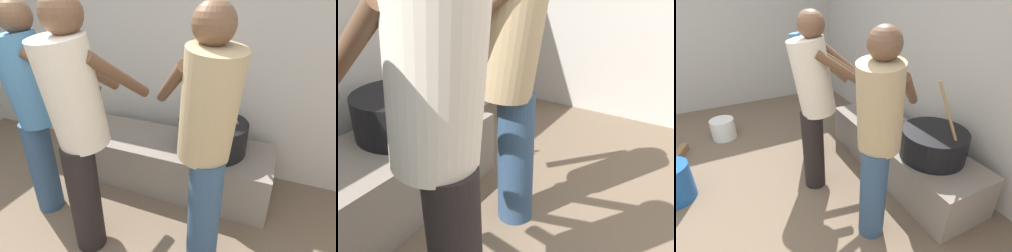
{
  "view_description": "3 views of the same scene",
  "coord_description": "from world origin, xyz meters",
  "views": [
    {
      "loc": [
        1.04,
        -0.17,
        1.6
      ],
      "look_at": [
        0.58,
        0.95,
        1.01
      ],
      "focal_mm": 28.98,
      "sensor_mm": 36.0,
      "label": 1
    },
    {
      "loc": [
        -0.77,
        0.2,
        1.44
      ],
      "look_at": [
        0.39,
        0.92,
        0.78
      ],
      "focal_mm": 39.77,
      "sensor_mm": 36.0,
      "label": 2
    },
    {
      "loc": [
        2.01,
        0.2,
        1.77
      ],
      "look_at": [
        0.58,
        0.94,
        0.91
      ],
      "focal_mm": 28.21,
      "sensor_mm": 36.0,
      "label": 3
    }
  ],
  "objects": [
    {
      "name": "cook_in_blue_shirt",
      "position": [
        -0.51,
        1.11,
        0.91
      ],
      "size": [
        0.7,
        0.68,
        1.59
      ],
      "color": "navy",
      "rests_on": "ground_plane"
    },
    {
      "name": "cooking_pot_main",
      "position": [
        0.62,
        1.79,
        0.55
      ],
      "size": [
        0.57,
        0.57,
        0.71
      ],
      "color": "black",
      "rests_on": "hearth_ledge"
    },
    {
      "name": "cook_in_cream_shirt",
      "position": [
        0.02,
        0.94,
        0.93
      ],
      "size": [
        0.46,
        0.72,
        1.62
      ],
      "color": "black",
      "rests_on": "ground_plane"
    },
    {
      "name": "cook_in_tan_shirt",
      "position": [
        0.74,
        1.11,
        0.91
      ],
      "size": [
        0.66,
        0.71,
        1.59
      ],
      "color": "navy",
      "rests_on": "ground_plane"
    },
    {
      "name": "hearth_ledge",
      "position": [
        0.2,
        1.78,
        0.21
      ],
      "size": [
        1.87,
        0.6,
        0.42
      ],
      "primitive_type": "cube",
      "color": "slate",
      "rests_on": "ground_plane"
    },
    {
      "name": "block_enclosure_rear",
      "position": [
        0.0,
        2.3,
        1.01
      ],
      "size": [
        5.39,
        0.2,
        2.02
      ],
      "primitive_type": "cube",
      "color": "#ADA8A0",
      "rests_on": "ground_plane"
    }
  ]
}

